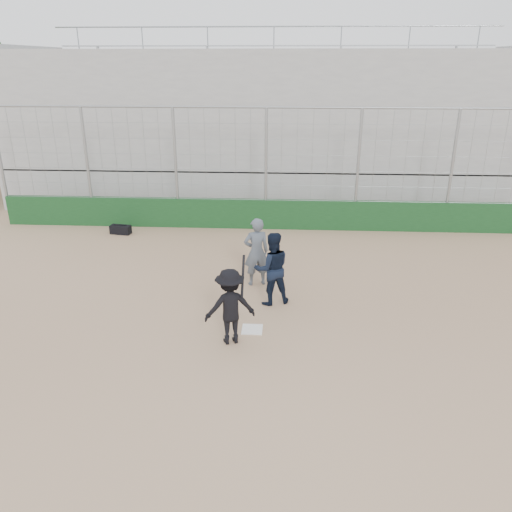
# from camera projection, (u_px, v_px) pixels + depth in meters

# --- Properties ---
(ground) EXTENTS (90.00, 90.00, 0.00)m
(ground) POSITION_uv_depth(u_px,v_px,m) (252.00, 330.00, 10.65)
(ground) COLOR #866448
(ground) RESTS_ON ground
(home_plate) EXTENTS (0.44, 0.44, 0.02)m
(home_plate) POSITION_uv_depth(u_px,v_px,m) (252.00, 329.00, 10.65)
(home_plate) COLOR white
(home_plate) RESTS_ON ground
(backstop) EXTENTS (18.10, 0.25, 4.04)m
(backstop) POSITION_uv_depth(u_px,v_px,m) (266.00, 201.00, 16.81)
(backstop) COLOR #123817
(backstop) RESTS_ON ground
(bleachers) EXTENTS (20.25, 6.70, 6.98)m
(bleachers) POSITION_uv_depth(u_px,v_px,m) (271.00, 124.00, 20.70)
(bleachers) COLOR gray
(bleachers) RESTS_ON ground
(batter_at_plate) EXTENTS (1.16, 0.87, 1.76)m
(batter_at_plate) POSITION_uv_depth(u_px,v_px,m) (230.00, 306.00, 9.93)
(batter_at_plate) COLOR black
(batter_at_plate) RESTS_ON ground
(catcher_crouched) EXTENTS (1.03, 0.92, 1.19)m
(catcher_crouched) POSITION_uv_depth(u_px,v_px,m) (272.00, 281.00, 11.60)
(catcher_crouched) COLOR black
(catcher_crouched) RESTS_ON ground
(umpire) EXTENTS (0.74, 0.59, 1.59)m
(umpire) POSITION_uv_depth(u_px,v_px,m) (256.00, 255.00, 12.56)
(umpire) COLOR #4D5661
(umpire) RESTS_ON ground
(equipment_bag) EXTENTS (0.71, 0.40, 0.33)m
(equipment_bag) POSITION_uv_depth(u_px,v_px,m) (121.00, 230.00, 16.54)
(equipment_bag) COLOR black
(equipment_bag) RESTS_ON ground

